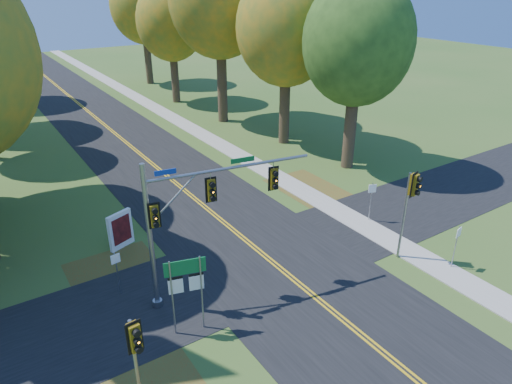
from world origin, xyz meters
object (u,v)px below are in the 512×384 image
east_signal_pole (411,195)px  route_sign_cluster (186,281)px  traffic_mast (192,211)px  info_kiosk (121,230)px

east_signal_pole → route_sign_cluster: size_ratio=1.38×
traffic_mast → east_signal_pole: 9.95m
east_signal_pole → traffic_mast: bearing=148.1°
east_signal_pole → route_sign_cluster: bearing=158.8°
traffic_mast → route_sign_cluster: size_ratio=2.10×
traffic_mast → route_sign_cluster: (-1.22, -1.72, -1.76)m
east_signal_pole → route_sign_cluster: 10.84m
route_sign_cluster → east_signal_pole: bearing=9.5°
traffic_mast → route_sign_cluster: bearing=-115.8°
traffic_mast → info_kiosk: size_ratio=3.59×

